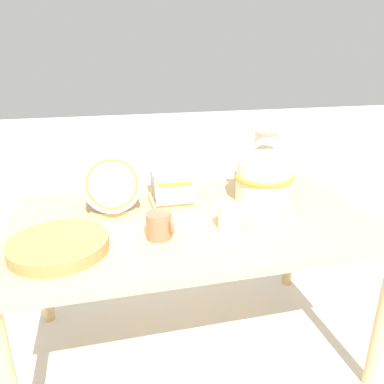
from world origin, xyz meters
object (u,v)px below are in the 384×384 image
(dish_rack_square_plates, at_px, (172,190))
(mug_cream_glaze, at_px, (232,217))
(ceramic_vase, at_px, (264,170))
(mug_terracotta_glaze, at_px, (160,226))
(dish_rack_round_plates, at_px, (112,187))
(wicker_charger_stack, at_px, (59,245))

(dish_rack_square_plates, relative_size, mug_cream_glaze, 1.99)
(ceramic_vase, relative_size, mug_terracotta_glaze, 3.47)
(dish_rack_round_plates, relative_size, wicker_charger_stack, 0.77)
(mug_cream_glaze, height_order, mug_terracotta_glaze, same)
(dish_rack_round_plates, distance_m, dish_rack_square_plates, 0.27)
(dish_rack_square_plates, xyz_separation_m, mug_terracotta_glaze, (-0.11, -0.33, -0.01))
(dish_rack_square_plates, bearing_deg, ceramic_vase, -9.82)
(ceramic_vase, xyz_separation_m, mug_cream_glaze, (-0.24, -0.25, -0.10))
(dish_rack_square_plates, xyz_separation_m, wicker_charger_stack, (-0.46, -0.35, -0.03))
(dish_rack_square_plates, bearing_deg, wicker_charger_stack, -142.87)
(ceramic_vase, bearing_deg, mug_cream_glaze, -133.37)
(ceramic_vase, distance_m, mug_cream_glaze, 0.36)
(dish_rack_round_plates, distance_m, wicker_charger_stack, 0.38)
(dish_rack_square_plates, distance_m, mug_terracotta_glaze, 0.35)
(dish_rack_round_plates, xyz_separation_m, dish_rack_square_plates, (0.26, 0.04, -0.05))
(mug_terracotta_glaze, bearing_deg, ceramic_vase, 26.52)
(dish_rack_round_plates, distance_m, mug_terracotta_glaze, 0.33)
(ceramic_vase, relative_size, dish_rack_square_plates, 1.75)
(dish_rack_square_plates, relative_size, wicker_charger_stack, 0.59)
(dish_rack_round_plates, xyz_separation_m, wicker_charger_stack, (-0.20, -0.31, -0.09))
(wicker_charger_stack, bearing_deg, mug_cream_glaze, 2.14)
(dish_rack_square_plates, bearing_deg, mug_terracotta_glaze, -107.96)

